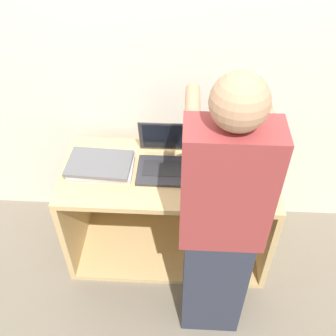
{
  "coord_description": "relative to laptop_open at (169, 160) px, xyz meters",
  "views": [
    {
      "loc": [
        0.08,
        -1.4,
        2.39
      ],
      "look_at": [
        0.0,
        0.21,
        0.87
      ],
      "focal_mm": 42.0,
      "sensor_mm": 36.0,
      "label": 1
    }
  ],
  "objects": [
    {
      "name": "wall_back",
      "position": [
        0.0,
        0.36,
        0.39
      ],
      "size": [
        8.0,
        0.05,
        2.4
      ],
      "color": "silver",
      "rests_on": "ground_plane"
    },
    {
      "name": "laptop_open",
      "position": [
        0.0,
        0.0,
        0.0
      ],
      "size": [
        0.38,
        0.33,
        0.26
      ],
      "color": "#333338",
      "rests_on": "cart"
    },
    {
      "name": "laptop_stack_right",
      "position": [
        0.41,
        -0.05,
        0.01
      ],
      "size": [
        0.4,
        0.27,
        0.13
      ],
      "color": "#232326",
      "rests_on": "cart"
    },
    {
      "name": "inventory_tag",
      "position": [
        0.41,
        -0.12,
        0.08
      ],
      "size": [
        0.06,
        0.02,
        0.01
      ],
      "color": "red",
      "rests_on": "laptop_stack_right"
    },
    {
      "name": "ground_plane",
      "position": [
        0.0,
        -0.36,
        -0.81
      ],
      "size": [
        12.0,
        12.0,
        0.0
      ],
      "primitive_type": "plane",
      "color": "#756B5B"
    },
    {
      "name": "laptop_stack_left",
      "position": [
        -0.41,
        -0.05,
        -0.02
      ],
      "size": [
        0.4,
        0.27,
        0.07
      ],
      "color": "#B7B7BC",
      "rests_on": "cart"
    },
    {
      "name": "cart",
      "position": [
        0.0,
        0.02,
        -0.43
      ],
      "size": [
        1.3,
        0.61,
        0.75
      ],
      "color": "tan",
      "rests_on": "ground_plane"
    },
    {
      "name": "person",
      "position": [
        0.28,
        -0.56,
        0.06
      ],
      "size": [
        0.4,
        0.53,
        1.71
      ],
      "color": "#2D3342",
      "rests_on": "ground_plane"
    }
  ]
}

